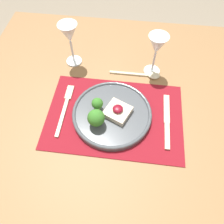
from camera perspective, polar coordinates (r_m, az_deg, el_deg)
ground_plane at (r=1.45m, az=0.38°, el=-16.93°), size 8.00×8.00×0.00m
dining_table at (r=0.84m, az=0.63°, el=-4.50°), size 1.13×1.11×0.75m
placemat at (r=0.76m, az=0.69°, el=-0.96°), size 0.47×0.31×0.00m
dinner_plate at (r=0.74m, az=-0.29°, el=-0.35°), size 0.27×0.27×0.08m
fork at (r=0.79m, az=-12.04°, el=1.61°), size 0.02×0.22×0.01m
knife at (r=0.76m, az=14.13°, el=-3.06°), size 0.02×0.22×0.01m
spoon at (r=0.88m, az=8.90°, el=9.57°), size 0.20×0.04×0.01m
wine_glass_near at (r=0.82m, az=11.63°, el=16.31°), size 0.07×0.07×0.17m
wine_glass_far at (r=0.86m, az=-11.12°, el=19.02°), size 0.07×0.07×0.18m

